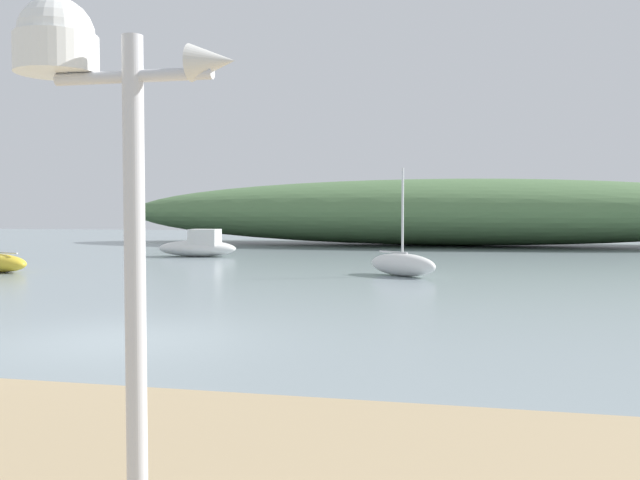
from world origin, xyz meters
TOP-DOWN VIEW (x-y plane):
  - ground_plane at (0.00, 0.00)m, footprint 120.00×120.00m
  - distant_hill at (4.23, 33.43)m, footprint 42.58×11.06m
  - mast_structure at (3.71, -7.09)m, footprint 1.31×0.47m
  - sailboat_far_right at (3.61, 12.39)m, footprint 2.76×2.39m
  - motorboat_outer_mooring at (-6.77, 19.90)m, footprint 3.86×1.57m

SIDE VIEW (x-z plane):
  - ground_plane at x=0.00m, z-range 0.00..0.00m
  - sailboat_far_right at x=3.61m, z-range -1.41..2.21m
  - motorboat_outer_mooring at x=-6.77m, z-range -0.15..1.16m
  - distant_hill at x=4.23m, z-range 0.00..4.17m
  - mast_structure at x=3.71m, z-range 1.21..4.45m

